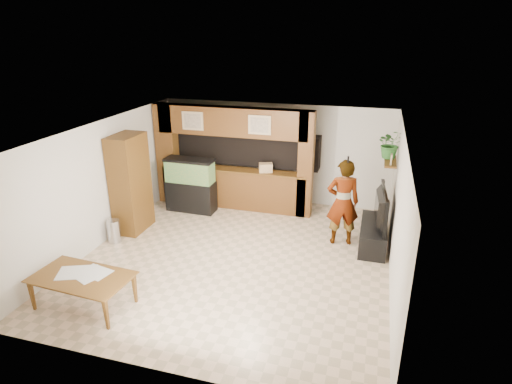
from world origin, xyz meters
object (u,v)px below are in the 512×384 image
(pantry_cabinet, at_px, (130,184))
(person, at_px, (343,202))
(television, at_px, (376,207))
(dining_table, at_px, (83,292))
(aquarium, at_px, (191,186))

(pantry_cabinet, height_order, person, pantry_cabinet)
(pantry_cabinet, bearing_deg, television, 7.16)
(television, bearing_deg, dining_table, 123.46)
(pantry_cabinet, distance_m, person, 4.71)
(aquarium, distance_m, person, 3.91)
(person, relative_size, dining_table, 1.16)
(pantry_cabinet, distance_m, television, 5.40)
(television, relative_size, dining_table, 0.84)
(pantry_cabinet, relative_size, person, 1.18)
(aquarium, xyz_separation_m, television, (4.51, -0.68, 0.22))
(television, distance_m, person, 0.69)
(person, bearing_deg, pantry_cabinet, -5.80)
(pantry_cabinet, bearing_deg, dining_table, -75.09)
(aquarium, relative_size, person, 0.73)
(aquarium, bearing_deg, person, -9.70)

